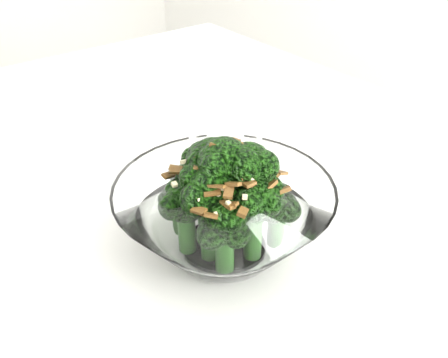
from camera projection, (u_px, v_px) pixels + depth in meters
The scene contains 2 objects.
table at pixel (231, 204), 0.75m from camera, with size 1.39×1.13×0.75m.
broccoli_dish at pixel (224, 211), 0.53m from camera, with size 0.23×0.23×0.14m.
Camera 1 is at (0.21, -0.49, 1.13)m, focal length 40.00 mm.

